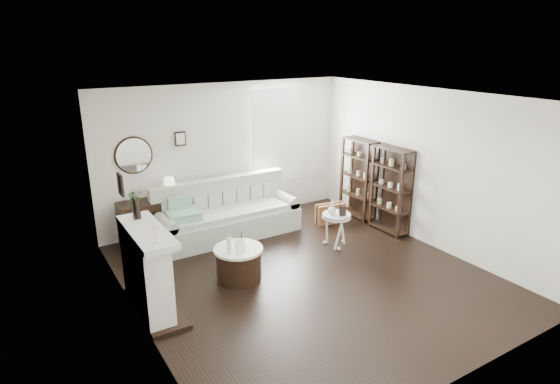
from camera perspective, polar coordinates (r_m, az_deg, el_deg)
room at (r=9.30m, az=-2.43°, el=6.62°), size 5.50×5.50×5.50m
fireplace at (r=6.43m, az=-15.85°, el=-9.54°), size 0.50×1.40×1.84m
shelf_unit_far at (r=9.48m, az=9.56°, el=1.65°), size 0.30×0.80×1.60m
shelf_unit_near at (r=8.85m, az=13.35°, el=0.22°), size 0.30×0.80×1.60m
sofa at (r=8.65m, az=-6.57°, el=-3.09°), size 2.62×0.91×1.02m
quilt at (r=8.15m, az=-11.69°, el=-2.79°), size 0.59×0.49×0.14m
suitcase at (r=9.24m, az=6.15°, el=-2.60°), size 0.61×0.28×0.39m
dresser at (r=8.58m, az=-15.17°, el=-3.45°), size 1.16×0.50×0.77m
table_lamp at (r=8.49m, az=-13.31°, el=0.56°), size 0.29×0.29×0.37m
potted_plant at (r=8.29m, az=-17.28°, el=-0.54°), size 0.27×0.24×0.28m
drum_table at (r=7.10m, az=-5.06°, el=-8.65°), size 0.74×0.74×0.51m
pedestal_table at (r=8.10m, az=6.90°, el=-3.00°), size 0.50×0.50×0.60m
eiffel_drum at (r=7.02m, az=-4.73°, el=-5.75°), size 0.13×0.13×0.21m
bottle_drum at (r=6.79m, az=-6.23°, el=-6.26°), size 0.07×0.07×0.30m
card_frame_drum at (r=6.77m, az=-4.82°, el=-6.63°), size 0.17×0.11×0.22m
eiffel_ped at (r=8.13m, az=7.34°, el=-1.86°), size 0.13×0.13×0.18m
flask_ped at (r=8.00m, az=6.37°, el=-1.86°), size 0.14×0.14×0.26m
card_frame_ped at (r=7.97m, az=7.63°, el=-2.36°), size 0.13×0.08×0.16m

